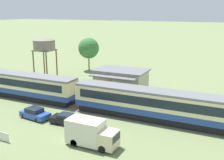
% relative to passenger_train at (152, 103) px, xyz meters
% --- Properties ---
extents(ground_plane, '(600.00, 600.00, 0.00)m').
position_rel_passenger_train_xyz_m(ground_plane, '(5.20, 0.42, -2.22)').
color(ground_plane, '#707F51').
extents(passenger_train, '(65.91, 3.23, 3.99)m').
position_rel_passenger_train_xyz_m(passenger_train, '(0.00, 0.00, 0.00)').
color(passenger_train, '#234293').
rests_on(passenger_train, ground_plane).
extents(railway_track, '(133.90, 3.60, 0.04)m').
position_rel_passenger_train_xyz_m(railway_track, '(-1.83, -0.00, -2.21)').
color(railway_track, '#665B51').
rests_on(railway_track, ground_plane).
extents(station_building, '(8.81, 7.00, 4.14)m').
position_rel_passenger_train_xyz_m(station_building, '(-8.43, 9.12, -0.12)').
color(station_building, '#BCB293').
rests_on(station_building, ground_plane).
extents(water_tower, '(4.74, 4.74, 8.29)m').
position_rel_passenger_train_xyz_m(water_tower, '(-27.85, 13.41, 4.63)').
color(water_tower, brown).
rests_on(water_tower, ground_plane).
extents(parked_car_blue, '(4.23, 2.35, 1.41)m').
position_rel_passenger_train_xyz_m(parked_car_blue, '(-14.01, -6.30, -1.56)').
color(parked_car_blue, '#284CA8').
rests_on(parked_car_blue, ground_plane).
extents(parked_car_black, '(4.86, 2.08, 1.28)m').
position_rel_passenger_train_xyz_m(parked_car_black, '(-8.88, -6.03, -1.60)').
color(parked_car_black, black).
rests_on(parked_car_black, ground_plane).
extents(delivery_truck_cream, '(5.53, 2.20, 2.79)m').
position_rel_passenger_train_xyz_m(delivery_truck_cream, '(-3.64, -9.73, -0.83)').
color(delivery_truck_cream, beige).
rests_on(delivery_truck_cream, ground_plane).
extents(yard_tree_1, '(4.84, 4.84, 7.65)m').
position_rel_passenger_train_xyz_m(yard_tree_1, '(-22.75, 22.99, 3.00)').
color(yard_tree_1, '#4C3823').
rests_on(yard_tree_1, ground_plane).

